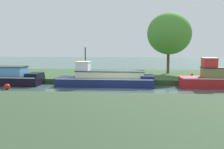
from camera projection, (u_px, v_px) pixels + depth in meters
The scene contains 10 objects.
ground_plane at pixel (118, 89), 19.43m from camera, with size 120.00×120.00×0.00m, color #3E5B53.
riverbank_far at pixel (123, 76), 26.34m from camera, with size 72.00×10.00×0.40m, color #324F2A.
riverbank_near at pixel (100, 119), 10.50m from camera, with size 72.00×10.00×0.40m, color #30442B.
navy_barge at pixel (106, 79), 20.66m from camera, with size 7.36×2.04×1.88m.
black_cruiser at pixel (2, 77), 21.47m from camera, with size 6.11×2.12×1.47m.
willow_tree_left at pixel (169, 34), 25.86m from camera, with size 4.22×3.78×5.86m.
lamp_post at pixel (85, 57), 23.13m from camera, with size 0.24×0.24×2.73m.
mooring_post_near at pixel (127, 75), 21.64m from camera, with size 0.15×0.15×0.74m, color #504020.
mooring_post_far at pixel (192, 77), 21.16m from camera, with size 0.19×0.19×0.51m, color brown.
channel_buoy at pixel (7, 87), 19.04m from camera, with size 0.41×0.41×0.41m, color red.
Camera 1 is at (1.49, -19.17, 2.99)m, focal length 43.46 mm.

